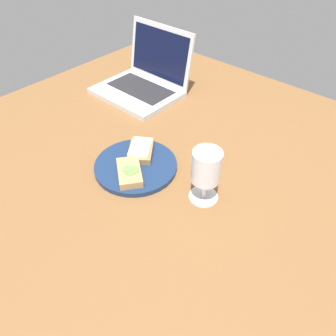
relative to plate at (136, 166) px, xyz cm
name	(u,v)px	position (x,y,z in cm)	size (l,w,h in cm)	color
wooden_table	(157,168)	(3.24, 5.12, -2.23)	(140.00, 140.00, 3.00)	brown
plate	(136,166)	(0.00, 0.00, 0.00)	(23.33, 23.33, 1.47)	navy
sandwich_with_cheese	(141,150)	(-2.22, 4.37, 1.98)	(11.65, 12.29, 2.65)	#937047
sandwich_with_cucumber	(130,172)	(2.25, -4.38, 1.89)	(12.35, 11.43, 2.64)	#A88456
wine_glass	(206,169)	(21.15, 3.63, 9.11)	(7.57, 7.57, 14.81)	white
laptop	(143,81)	(-29.64, 33.19, 3.41)	(30.08, 27.20, 22.09)	silver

